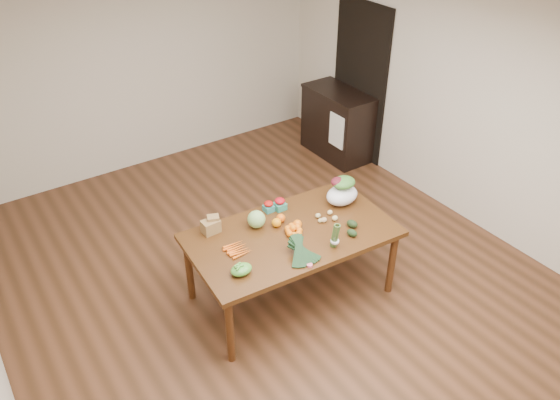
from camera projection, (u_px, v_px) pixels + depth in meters
floor at (271, 278)px, 5.58m from camera, size 6.00×6.00×0.00m
ceiling at (268, 7)px, 4.08m from camera, size 5.00×6.00×0.02m
room_walls at (270, 164)px, 4.83m from camera, size 5.02×6.02×2.70m
dining_table at (291, 264)px, 5.18m from camera, size 1.95×1.18×0.75m
doorway_dark at (360, 82)px, 7.26m from camera, size 0.02×1.00×2.10m
cabinet at (337, 123)px, 7.53m from camera, size 0.52×1.02×0.94m
dish_towel at (336, 131)px, 7.16m from camera, size 0.02×0.28×0.45m
paper_bag at (211, 225)px, 4.95m from camera, size 0.23×0.19×0.15m
cabbage at (256, 219)px, 5.01m from camera, size 0.17×0.17×0.17m
strawberry_basket_a at (269, 207)px, 5.25m from camera, size 0.10×0.10×0.09m
strawberry_basket_b at (280, 205)px, 5.27m from camera, size 0.11×0.11×0.10m
orange_a at (277, 223)px, 5.03m from camera, size 0.09×0.09×0.09m
orange_b at (281, 218)px, 5.10m from camera, size 0.08×0.08×0.08m
orange_c at (297, 224)px, 5.02m from camera, size 0.08×0.08×0.08m
mandarin_cluster at (293, 229)px, 4.94m from camera, size 0.19×0.19×0.10m
carrots at (237, 249)px, 4.75m from camera, size 0.23×0.23×0.03m
snap_pea_bag at (241, 269)px, 4.49m from camera, size 0.19×0.14×0.08m
kale_bunch at (304, 252)px, 4.62m from camera, size 0.35×0.42×0.16m
asparagus_bundle at (335, 236)px, 4.74m from camera, size 0.09×0.12×0.26m
potato_a at (320, 220)px, 5.10m from camera, size 0.05×0.04×0.04m
potato_b at (324, 220)px, 5.10m from camera, size 0.06×0.05×0.05m
potato_c at (330, 212)px, 5.21m from camera, size 0.05×0.05×0.05m
potato_d at (318, 216)px, 5.16m from camera, size 0.06×0.05×0.05m
potato_e at (335, 218)px, 5.13m from camera, size 0.06×0.05×0.05m
avocado_a at (352, 233)px, 4.92m from camera, size 0.10×0.12×0.07m
avocado_b at (352, 224)px, 5.03m from camera, size 0.10×0.13×0.07m
salad_bag at (342, 192)px, 5.31m from camera, size 0.35×0.28×0.26m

